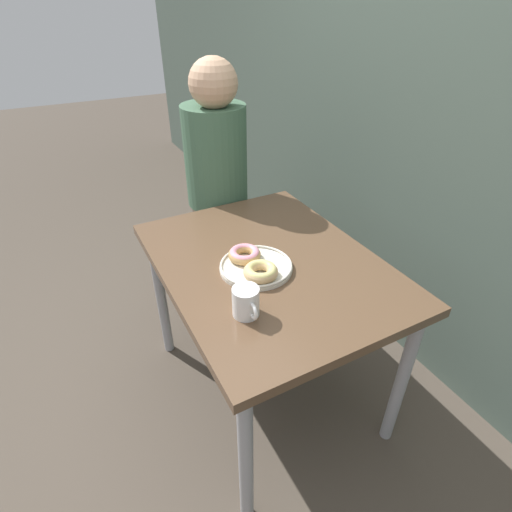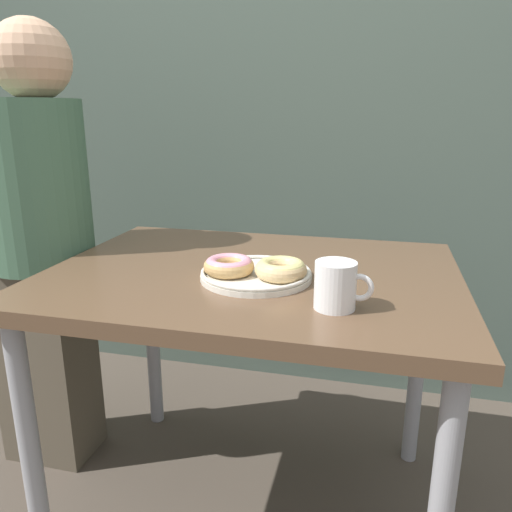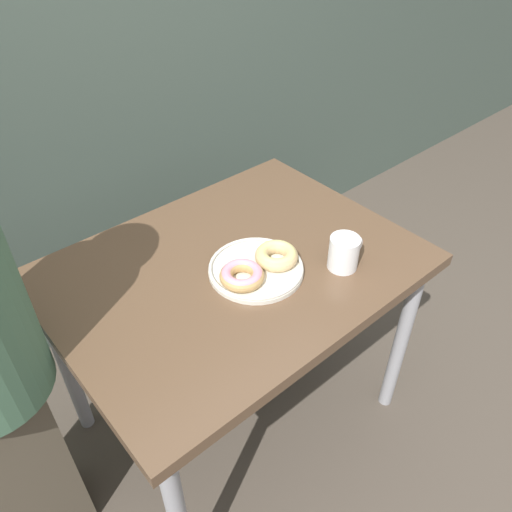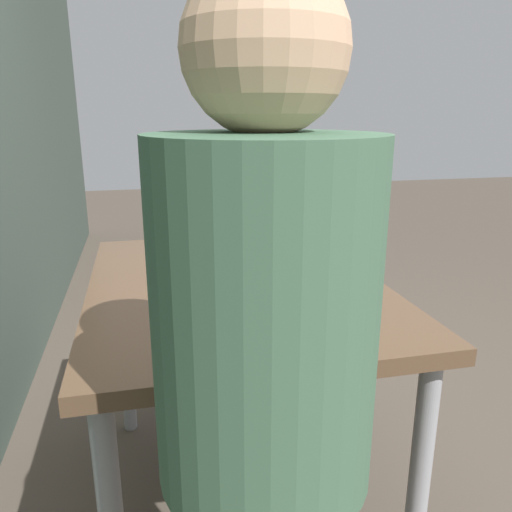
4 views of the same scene
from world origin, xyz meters
TOP-DOWN VIEW (x-y plane):
  - wall_back at (0.00, 1.12)m, footprint 8.00×0.05m
  - dining_table at (0.00, 0.29)m, footprint 1.07×0.81m
  - donut_plate at (0.03, 0.22)m, footprint 0.29×0.28m
  - coffee_mug at (0.24, 0.08)m, footprint 0.13×0.09m
  - person_figure at (-0.72, 0.38)m, footprint 0.34×0.32m

SIDE VIEW (x-z plane):
  - dining_table at x=0.00m, z-range 0.30..1.06m
  - person_figure at x=-0.72m, z-range 0.05..1.47m
  - donut_plate at x=0.03m, z-range 0.76..0.82m
  - coffee_mug at x=0.24m, z-range 0.77..0.87m
  - wall_back at x=0.00m, z-range 0.00..2.60m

